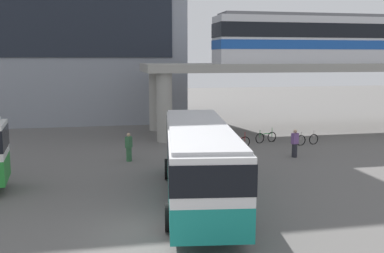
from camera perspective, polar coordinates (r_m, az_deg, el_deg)
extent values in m
plane|color=#605E5B|center=(25.26, -7.39, -4.71)|extent=(120.00, 120.00, 0.00)
cube|color=gray|center=(46.43, -19.99, 14.61)|extent=(27.69, 13.95, 21.88)
cube|color=#9E9B93|center=(37.09, 15.47, 7.40)|extent=(27.42, 6.62, 0.60)
cylinder|color=#9E9B93|center=(31.06, -3.58, 2.44)|extent=(1.10, 1.10, 4.84)
cylinder|color=#9E9B93|center=(36.01, -4.70, 3.31)|extent=(1.10, 1.10, 4.84)
cube|color=silver|center=(37.97, 18.12, 10.48)|extent=(19.91, 2.90, 3.60)
cube|color=#194CA5|center=(37.96, 18.10, 9.94)|extent=(19.97, 2.96, 0.70)
cube|color=black|center=(38.01, 18.18, 11.57)|extent=(19.97, 2.96, 1.10)
cube|color=slate|center=(38.09, 18.27, 13.37)|extent=(19.12, 2.61, 0.24)
cube|color=teal|center=(18.30, 0.83, -6.52)|extent=(3.99, 11.24, 1.10)
cube|color=white|center=(17.99, 0.84, -2.53)|extent=(3.99, 11.24, 1.50)
cube|color=black|center=(17.98, 0.84, -2.29)|extent=(4.04, 11.28, 0.96)
cube|color=silver|center=(17.85, 0.85, 0.02)|extent=(3.79, 10.68, 0.12)
cylinder|color=black|center=(21.79, -3.19, -5.50)|extent=(0.42, 1.03, 1.00)
cylinder|color=black|center=(21.94, 3.38, -5.40)|extent=(0.42, 1.03, 1.00)
cylinder|color=black|center=(15.48, -2.99, -11.59)|extent=(0.42, 1.03, 1.00)
cylinder|color=black|center=(15.70, 6.36, -11.33)|extent=(0.42, 1.03, 1.00)
torus|color=black|center=(31.50, 15.44, -1.61)|extent=(0.74, 0.19, 0.74)
torus|color=black|center=(30.88, 13.89, -1.76)|extent=(0.74, 0.19, 0.74)
cylinder|color=silver|center=(31.14, 14.69, -1.18)|extent=(1.04, 0.24, 0.05)
cylinder|color=silver|center=(30.83, 13.91, -1.21)|extent=(0.04, 0.04, 0.55)
cylinder|color=silver|center=(31.44, 15.47, -0.98)|extent=(0.04, 0.04, 0.65)
torus|color=black|center=(29.64, 6.84, -2.00)|extent=(0.74, 0.14, 0.74)
torus|color=black|center=(29.23, 4.97, -2.12)|extent=(0.74, 0.14, 0.74)
cylinder|color=#B21E1E|center=(29.38, 5.92, -1.52)|extent=(1.05, 0.16, 0.05)
cylinder|color=#B21E1E|center=(29.17, 4.98, -1.54)|extent=(0.04, 0.04, 0.55)
cylinder|color=#B21E1E|center=(29.58, 6.86, -1.33)|extent=(0.04, 0.04, 0.65)
torus|color=black|center=(31.77, 10.28, -1.34)|extent=(0.73, 0.27, 0.74)
torus|color=black|center=(31.14, 8.76, -1.51)|extent=(0.73, 0.27, 0.74)
cylinder|color=#1E7F33|center=(31.40, 9.54, -0.92)|extent=(1.02, 0.35, 0.05)
cylinder|color=#1E7F33|center=(31.08, 8.77, -0.97)|extent=(0.04, 0.04, 0.55)
cylinder|color=#1E7F33|center=(31.71, 10.29, -0.72)|extent=(0.04, 0.04, 0.65)
cylinder|color=#26262D|center=(27.15, 13.10, -3.03)|extent=(0.32, 0.32, 0.81)
cube|color=#724C8C|center=(27.01, 13.15, -1.52)|extent=(0.47, 0.39, 0.64)
sphere|color=tan|center=(26.94, 13.19, -0.61)|extent=(0.22, 0.22, 0.22)
cylinder|color=#33663F|center=(25.68, -8.14, -3.58)|extent=(0.32, 0.32, 0.80)
cube|color=#33663F|center=(25.54, -8.18, -2.01)|extent=(0.44, 0.48, 0.63)
sphere|color=tan|center=(25.46, -8.20, -1.07)|extent=(0.22, 0.22, 0.22)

